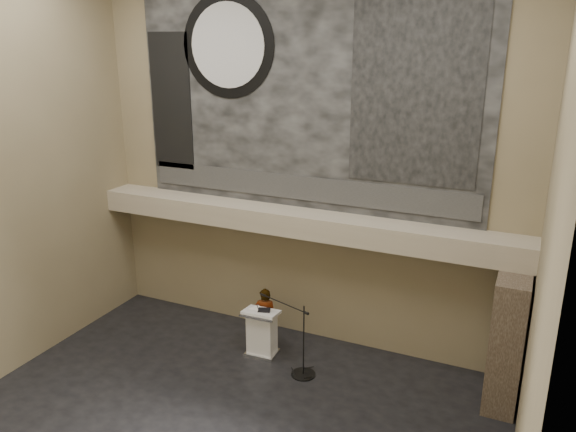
% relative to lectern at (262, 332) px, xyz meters
% --- Properties ---
extents(floor, '(10.00, 10.00, 0.00)m').
position_rel_lectern_xyz_m(floor, '(0.41, -2.67, -0.55)').
color(floor, black).
rests_on(floor, ground).
extents(wall_back, '(10.00, 0.02, 8.50)m').
position_rel_lectern_xyz_m(wall_back, '(0.41, 1.33, 3.70)').
color(wall_back, '#7B6C4E').
rests_on(wall_back, floor).
extents(wall_right, '(0.02, 8.00, 8.50)m').
position_rel_lectern_xyz_m(wall_right, '(5.41, -2.67, 3.70)').
color(wall_right, '#7B6C4E').
rests_on(wall_right, floor).
extents(soffit, '(10.00, 0.80, 0.50)m').
position_rel_lectern_xyz_m(soffit, '(0.41, 0.93, 2.40)').
color(soffit, tan).
rests_on(soffit, wall_back).
extents(sprinkler_left, '(0.04, 0.04, 0.06)m').
position_rel_lectern_xyz_m(sprinkler_left, '(-1.19, 0.88, 2.12)').
color(sprinkler_left, '#B2893D').
rests_on(sprinkler_left, soffit).
extents(sprinkler_right, '(0.04, 0.04, 0.06)m').
position_rel_lectern_xyz_m(sprinkler_right, '(2.31, 0.88, 2.12)').
color(sprinkler_right, '#B2893D').
rests_on(sprinkler_right, soffit).
extents(banner, '(8.00, 0.05, 5.00)m').
position_rel_lectern_xyz_m(banner, '(0.41, 1.30, 5.15)').
color(banner, black).
rests_on(banner, wall_back).
extents(banner_text_strip, '(7.76, 0.02, 0.55)m').
position_rel_lectern_xyz_m(banner_text_strip, '(0.41, 1.26, 3.10)').
color(banner_text_strip, '#2F2F2F').
rests_on(banner_text_strip, banner).
extents(banner_clock_rim, '(2.30, 0.02, 2.30)m').
position_rel_lectern_xyz_m(banner_clock_rim, '(-1.39, 1.26, 6.15)').
color(banner_clock_rim, black).
rests_on(banner_clock_rim, banner).
extents(banner_clock_face, '(1.84, 0.02, 1.84)m').
position_rel_lectern_xyz_m(banner_clock_face, '(-1.39, 1.24, 6.15)').
color(banner_clock_face, silver).
rests_on(banner_clock_face, banner).
extents(banner_building_print, '(2.60, 0.02, 3.60)m').
position_rel_lectern_xyz_m(banner_building_print, '(2.81, 1.26, 5.25)').
color(banner_building_print, black).
rests_on(banner_building_print, banner).
extents(banner_brick_print, '(1.10, 0.02, 3.20)m').
position_rel_lectern_xyz_m(banner_brick_print, '(-2.99, 1.26, 4.85)').
color(banner_brick_print, black).
rests_on(banner_brick_print, banner).
extents(stone_pier, '(0.60, 1.40, 2.70)m').
position_rel_lectern_xyz_m(stone_pier, '(5.06, 0.48, 0.80)').
color(stone_pier, '#3E3126').
rests_on(stone_pier, floor).
extents(lectern, '(0.78, 0.58, 1.14)m').
position_rel_lectern_xyz_m(lectern, '(0.00, 0.00, 0.00)').
color(lectern, silver).
rests_on(lectern, floor).
extents(binder, '(0.32, 0.29, 0.04)m').
position_rel_lectern_xyz_m(binder, '(0.06, 0.00, 0.56)').
color(binder, black).
rests_on(binder, lectern).
extents(papers, '(0.33, 0.38, 0.00)m').
position_rel_lectern_xyz_m(papers, '(-0.15, 0.01, 0.55)').
color(papers, white).
rests_on(papers, lectern).
extents(speaker_person, '(0.61, 0.50, 1.44)m').
position_rel_lectern_xyz_m(speaker_person, '(-0.12, 0.40, 0.17)').
color(speaker_person, silver).
rests_on(speaker_person, floor).
extents(mic_stand, '(1.46, 0.66, 1.62)m').
position_rel_lectern_xyz_m(mic_stand, '(1.13, -0.35, -0.31)').
color(mic_stand, black).
rests_on(mic_stand, floor).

